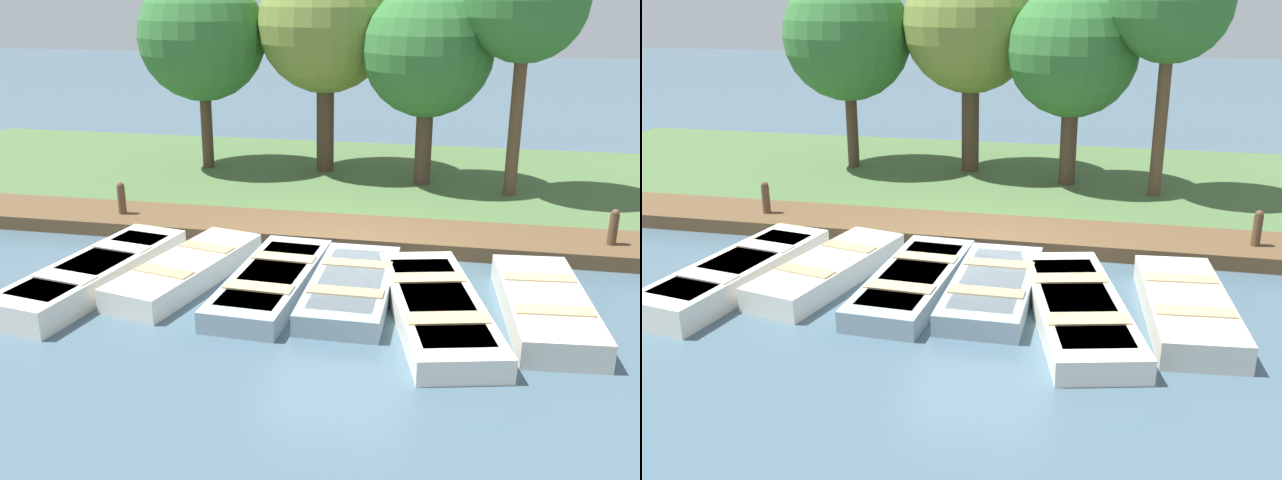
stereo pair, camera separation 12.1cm
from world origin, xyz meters
TOP-DOWN VIEW (x-y plane):
  - ground_plane at (0.00, 0.00)m, footprint 80.00×80.00m
  - shore_bank at (-5.00, 0.00)m, footprint 8.00×24.00m
  - dock_walkway at (-1.37, 0.00)m, footprint 1.45×21.69m
  - rowboat_0 at (1.53, -3.47)m, footprint 3.68×1.64m
  - rowboat_1 at (1.06, -2.17)m, footprint 3.18×1.63m
  - rowboat_2 at (1.18, -0.77)m, footprint 3.27×1.25m
  - rowboat_3 at (1.15, 0.44)m, footprint 2.91×1.18m
  - rowboat_4 at (1.66, 1.71)m, footprint 3.75×1.97m
  - rowboat_5 at (1.37, 3.18)m, footprint 3.05×1.35m
  - mooring_post_near at (-1.27, -4.38)m, footprint 0.15×0.15m
  - mooring_post_far at (-1.27, 4.49)m, footprint 0.15×0.15m
  - park_tree_far_left at (-5.39, -4.13)m, footprint 2.95×2.95m
  - park_tree_left at (-5.61, -1.27)m, footprint 3.05×3.05m
  - park_tree_center at (-4.84, 1.08)m, footprint 2.78×2.78m
  - park_tree_right at (-4.28, 2.96)m, footprint 2.42×2.42m

SIDE VIEW (x-z plane):
  - ground_plane at x=0.00m, z-range 0.00..0.00m
  - shore_bank at x=-5.00m, z-range 0.00..0.22m
  - dock_walkway at x=-1.37m, z-range 0.00..0.26m
  - rowboat_3 at x=1.15m, z-range 0.00..0.33m
  - rowboat_2 at x=1.18m, z-range 0.00..0.33m
  - rowboat_4 at x=1.66m, z-range 0.00..0.35m
  - rowboat_1 at x=1.06m, z-range 0.00..0.39m
  - rowboat_5 at x=1.37m, z-range 0.00..0.40m
  - rowboat_0 at x=1.53m, z-range 0.00..0.43m
  - mooring_post_near at x=-1.27m, z-range 0.00..0.88m
  - mooring_post_far at x=-1.27m, z-range 0.00..0.88m
  - park_tree_center at x=-4.84m, z-range 0.83..5.31m
  - park_tree_far_left at x=-5.39m, z-range 0.90..5.67m
  - park_tree_left at x=-5.61m, z-range 0.99..6.09m
  - park_tree_right at x=-4.28m, z-range 1.42..6.75m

